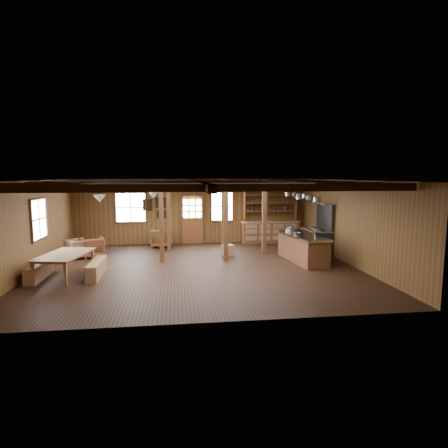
{
  "coord_description": "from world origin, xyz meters",
  "views": [
    {
      "loc": [
        -0.72,
        -11.7,
        2.95
      ],
      "look_at": [
        0.85,
        0.37,
        1.36
      ],
      "focal_mm": 30.0,
      "sensor_mm": 36.0,
      "label": 1
    }
  ],
  "objects_px": {
    "dining_table": "(66,266)",
    "armchair_b": "(162,238)",
    "commercial_range": "(318,237)",
    "armchair_a": "(92,247)",
    "armchair_c": "(78,249)",
    "kitchen_island": "(303,248)"
  },
  "relations": [
    {
      "from": "dining_table",
      "to": "armchair_b",
      "type": "relative_size",
      "value": 2.36
    },
    {
      "from": "commercial_range",
      "to": "armchair_a",
      "type": "xyz_separation_m",
      "value": [
        -8.39,
        0.37,
        -0.27
      ]
    },
    {
      "from": "armchair_c",
      "to": "armchair_b",
      "type": "bearing_deg",
      "value": -95.06
    },
    {
      "from": "kitchen_island",
      "to": "dining_table",
      "type": "xyz_separation_m",
      "value": [
        -7.5,
        -1.08,
        -0.13
      ]
    },
    {
      "from": "dining_table",
      "to": "armchair_a",
      "type": "relative_size",
      "value": 2.52
    },
    {
      "from": "kitchen_island",
      "to": "armchair_b",
      "type": "height_order",
      "value": "kitchen_island"
    },
    {
      "from": "armchair_a",
      "to": "dining_table",
      "type": "bearing_deg",
      "value": 65.68
    },
    {
      "from": "commercial_range",
      "to": "armchair_a",
      "type": "relative_size",
      "value": 2.47
    },
    {
      "from": "dining_table",
      "to": "armchair_a",
      "type": "distance_m",
      "value": 2.76
    },
    {
      "from": "kitchen_island",
      "to": "armchair_b",
      "type": "xyz_separation_m",
      "value": [
        -4.91,
        3.29,
        -0.1
      ]
    },
    {
      "from": "commercial_range",
      "to": "armchair_c",
      "type": "xyz_separation_m",
      "value": [
        -8.85,
        0.23,
        -0.28
      ]
    },
    {
      "from": "kitchen_island",
      "to": "commercial_range",
      "type": "xyz_separation_m",
      "value": [
        1.05,
        1.31,
        0.15
      ]
    },
    {
      "from": "armchair_b",
      "to": "armchair_c",
      "type": "height_order",
      "value": "armchair_b"
    },
    {
      "from": "armchair_a",
      "to": "armchair_b",
      "type": "relative_size",
      "value": 0.94
    },
    {
      "from": "armchair_c",
      "to": "dining_table",
      "type": "bearing_deg",
      "value": 150.22
    },
    {
      "from": "commercial_range",
      "to": "armchair_c",
      "type": "bearing_deg",
      "value": 178.51
    },
    {
      "from": "armchair_c",
      "to": "armchair_a",
      "type": "bearing_deg",
      "value": -109.5
    },
    {
      "from": "dining_table",
      "to": "armchair_b",
      "type": "xyz_separation_m",
      "value": [
        2.59,
        4.37,
        0.03
      ]
    },
    {
      "from": "kitchen_island",
      "to": "commercial_range",
      "type": "height_order",
      "value": "commercial_range"
    },
    {
      "from": "commercial_range",
      "to": "armchair_b",
      "type": "relative_size",
      "value": 2.32
    },
    {
      "from": "kitchen_island",
      "to": "armchair_a",
      "type": "distance_m",
      "value": 7.53
    },
    {
      "from": "kitchen_island",
      "to": "commercial_range",
      "type": "distance_m",
      "value": 1.68
    }
  ]
}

